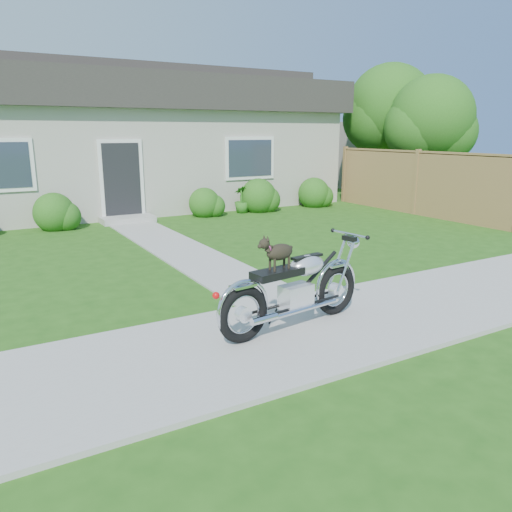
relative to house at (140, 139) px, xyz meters
The scene contains 11 objects.
ground 12.19m from the house, 89.99° to the right, with size 80.00×80.00×0.00m, color #235114.
sidewalk 12.18m from the house, 89.99° to the right, with size 24.00×2.20×0.04m, color #9E9B93.
walkway 7.47m from the house, 102.09° to the right, with size 1.20×8.00×0.03m, color #9E9B93.
house is the anchor object (origin of this frame).
fence 8.96m from the house, 44.74° to the right, with size 0.12×6.62×1.90m.
tree_near 9.83m from the house, 29.61° to the right, with size 2.79×2.76×4.23m.
tree_far 9.11m from the house, 18.17° to the right, with size 3.13×3.13×4.80m.
shrub_row 3.93m from the house, 82.21° to the right, with size 10.83×1.10×1.10m.
potted_plant_left 5.24m from the house, 135.55° to the right, with size 0.61×0.53×0.68m, color #1B5817.
potted_plant_right 4.34m from the house, 60.10° to the right, with size 0.46×0.46×0.82m, color #2D6E1E.
motorcycle_with_dog 12.14m from the house, 98.76° to the right, with size 2.22×0.65×1.18m.
Camera 1 is at (-5.14, -4.68, 2.38)m, focal length 35.00 mm.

